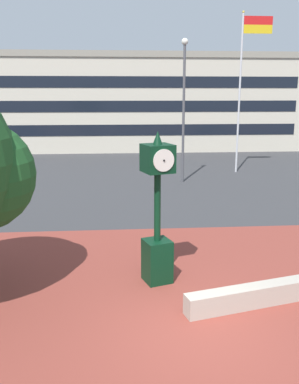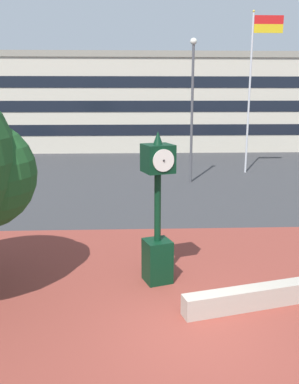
{
  "view_description": "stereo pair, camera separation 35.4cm",
  "coord_description": "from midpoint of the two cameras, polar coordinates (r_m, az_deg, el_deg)",
  "views": [
    {
      "loc": [
        -1.64,
        -7.86,
        4.9
      ],
      "look_at": [
        -0.85,
        2.3,
        2.49
      ],
      "focal_mm": 39.18,
      "sensor_mm": 36.0,
      "label": 1
    },
    {
      "loc": [
        -1.28,
        -7.88,
        4.9
      ],
      "look_at": [
        -0.85,
        2.3,
        2.49
      ],
      "focal_mm": 39.18,
      "sensor_mm": 36.0,
      "label": 2
    }
  ],
  "objects": [
    {
      "name": "plaza_brick_paving",
      "position": [
        10.61,
        5.92,
        -14.25
      ],
      "size": [
        44.0,
        10.86,
        0.01
      ],
      "primitive_type": "cube",
      "color": "brown",
      "rests_on": "ground"
    },
    {
      "name": "planter_wall",
      "position": [
        10.35,
        14.25,
        -13.85
      ],
      "size": [
        3.2,
        1.19,
        0.5
      ],
      "primitive_type": "cube",
      "rotation": [
        0.0,
        0.0,
        0.25
      ],
      "color": "#ADA393",
      "rests_on": "ground"
    },
    {
      "name": "ground_plane",
      "position": [
        9.39,
        7.24,
        -18.29
      ],
      "size": [
        200.0,
        200.0,
        0.0
      ],
      "primitive_type": "plane",
      "color": "#38383A"
    },
    {
      "name": "flagpole_primary",
      "position": [
        26.94,
        14.37,
        14.72
      ],
      "size": [
        1.87,
        0.14,
        9.62
      ],
      "color": "silver",
      "rests_on": "ground"
    },
    {
      "name": "street_clock",
      "position": [
        10.82,
        2.04,
        -3.39
      ],
      "size": [
        0.89,
        0.9,
        4.0
      ],
      "rotation": [
        0.0,
        0.0,
        0.32
      ],
      "color": "black",
      "rests_on": "ground"
    },
    {
      "name": "civic_building",
      "position": [
        40.68,
        -0.54,
        12.2
      ],
      "size": [
        30.7,
        11.69,
        8.21
      ],
      "color": "beige",
      "rests_on": "ground"
    },
    {
      "name": "street_lamp_post",
      "position": [
        23.33,
        6.29,
        12.58
      ],
      "size": [
        0.36,
        0.36,
        7.73
      ],
      "color": "#4C4C51",
      "rests_on": "ground"
    }
  ]
}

